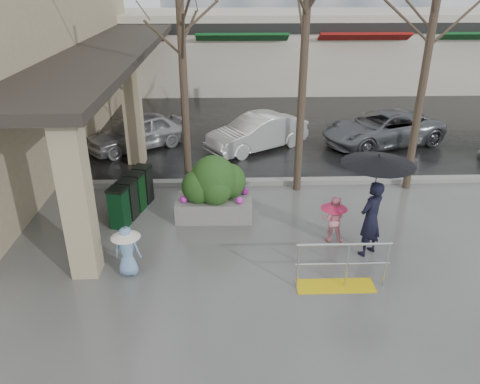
{
  "coord_description": "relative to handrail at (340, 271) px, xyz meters",
  "views": [
    {
      "loc": [
        -0.93,
        -9.01,
        5.82
      ],
      "look_at": [
        -0.59,
        0.67,
        1.3
      ],
      "focal_mm": 35.0,
      "sensor_mm": 36.0,
      "label": 1
    }
  ],
  "objects": [
    {
      "name": "ground",
      "position": [
        -1.36,
        1.2,
        -0.38
      ],
      "size": [
        120.0,
        120.0,
        0.0
      ],
      "primitive_type": "plane",
      "color": "#51514F",
      "rests_on": "ground"
    },
    {
      "name": "street_asphalt",
      "position": [
        -1.36,
        23.2,
        -0.37
      ],
      "size": [
        120.0,
        36.0,
        0.01
      ],
      "primitive_type": "cube",
      "color": "black",
      "rests_on": "ground"
    },
    {
      "name": "curb",
      "position": [
        -1.36,
        5.2,
        -0.3
      ],
      "size": [
        120.0,
        0.3,
        0.15
      ],
      "primitive_type": "cube",
      "color": "gray",
      "rests_on": "ground"
    },
    {
      "name": "canopy_slab",
      "position": [
        -6.16,
        9.2,
        3.25
      ],
      "size": [
        2.8,
        18.0,
        0.25
      ],
      "primitive_type": "cube",
      "color": "#2D2823",
      "rests_on": "pillar_front"
    },
    {
      "name": "pillar_front",
      "position": [
        -5.26,
        0.7,
        1.37
      ],
      "size": [
        0.55,
        0.55,
        3.5
      ],
      "primitive_type": "cube",
      "color": "tan",
      "rests_on": "ground"
    },
    {
      "name": "pillar_back",
      "position": [
        -5.26,
        7.2,
        1.37
      ],
      "size": [
        0.55,
        0.55,
        3.5
      ],
      "primitive_type": "cube",
      "color": "tan",
      "rests_on": "ground"
    },
    {
      "name": "storefront_row",
      "position": [
        0.64,
        19.17,
        1.64
      ],
      "size": [
        34.0,
        6.74,
        4.0
      ],
      "color": "beige",
      "rests_on": "ground"
    },
    {
      "name": "handrail",
      "position": [
        0.0,
        0.0,
        0.0
      ],
      "size": [
        1.9,
        0.5,
        1.03
      ],
      "color": "yellow",
      "rests_on": "ground"
    },
    {
      "name": "tree_west",
      "position": [
        -3.36,
        4.8,
        4.71
      ],
      "size": [
        3.2,
        3.2,
        6.8
      ],
      "color": "#382B21",
      "rests_on": "ground"
    },
    {
      "name": "tree_midwest",
      "position": [
        -0.16,
        4.8,
        4.86
      ],
      "size": [
        3.2,
        3.2,
        7.0
      ],
      "color": "#382B21",
      "rests_on": "ground"
    },
    {
      "name": "tree_mideast",
      "position": [
        3.14,
        4.8,
        4.48
      ],
      "size": [
        3.2,
        3.2,
        6.5
      ],
      "color": "#382B21",
      "rests_on": "ground"
    },
    {
      "name": "woman",
      "position": [
        0.93,
        1.23,
        1.18
      ],
      "size": [
        1.57,
        1.57,
        2.42
      ],
      "rotation": [
        0.0,
        0.0,
        3.79
      ],
      "color": "black",
      "rests_on": "ground"
    },
    {
      "name": "child_pink",
      "position": [
        0.25,
        1.82,
        0.28
      ],
      "size": [
        0.65,
        0.63,
        1.15
      ],
      "rotation": [
        0.0,
        0.0,
        2.9
      ],
      "color": "pink",
      "rests_on": "ground"
    },
    {
      "name": "child_blue",
      "position": [
        -4.36,
        0.61,
        0.29
      ],
      "size": [
        0.62,
        0.62,
        1.12
      ],
      "rotation": [
        0.0,
        0.0,
        3.09
      ],
      "color": "#709AC8",
      "rests_on": "ground"
    },
    {
      "name": "planter",
      "position": [
        -2.58,
        3.13,
        0.44
      ],
      "size": [
        1.98,
        1.16,
        1.71
      ],
      "rotation": [
        0.0,
        0.0,
        -0.03
      ],
      "color": "gray",
      "rests_on": "ground"
    },
    {
      "name": "news_boxes",
      "position": [
        -4.75,
        3.4,
        0.16
      ],
      "size": [
        0.92,
        1.95,
        1.06
      ],
      "rotation": [
        0.0,
        0.0,
        -0.27
      ],
      "color": "#0C3519",
      "rests_on": "ground"
    },
    {
      "name": "car_a",
      "position": [
        -5.44,
        8.59,
        0.25
      ],
      "size": [
        3.9,
        3.31,
        1.26
      ],
      "primitive_type": "imported",
      "rotation": [
        0.0,
        0.0,
        -0.97
      ],
      "color": "#A9A8AD",
      "rests_on": "ground"
    },
    {
      "name": "car_b",
      "position": [
        -1.11,
        8.36,
        0.25
      ],
      "size": [
        3.93,
        3.21,
        1.26
      ],
      "primitive_type": "imported",
      "rotation": [
        0.0,
        0.0,
        -0.99
      ],
      "color": "white",
      "rests_on": "ground"
    },
    {
      "name": "car_c",
      "position": [
        3.58,
        8.71,
        0.25
      ],
      "size": [
        4.96,
        3.39,
        1.26
      ],
      "primitive_type": "imported",
      "rotation": [
        0.0,
        0.0,
        -1.26
      ],
      "color": "slate",
      "rests_on": "ground"
    }
  ]
}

